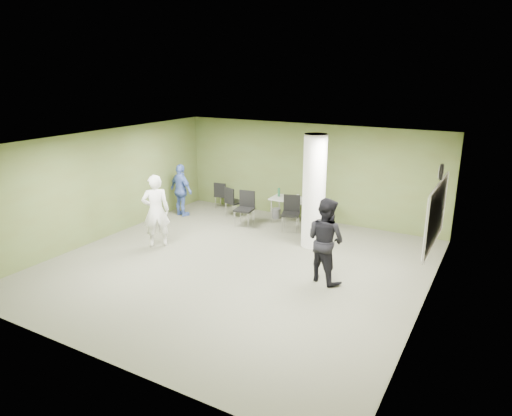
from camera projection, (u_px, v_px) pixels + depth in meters
The scene contains 17 objects.
floor at pixel (237, 266), 10.30m from camera, with size 8.00×8.00×0.00m, color #4C4C3C.
ceiling at pixel (235, 142), 9.49m from camera, with size 8.00×8.00×0.00m, color white.
wall_back at pixel (308, 172), 13.23m from camera, with size 8.00×0.02×2.80m, color #4F5628.
wall_left at pixel (104, 185), 11.77m from camera, with size 0.02×8.00×2.80m, color #4F5628.
wall_right_cream at pixel (429, 238), 8.02m from camera, with size 0.02×8.00×2.80m, color beige.
column at pixel (314, 192), 11.09m from camera, with size 0.56×0.56×2.80m, color silver.
whiteboard at pixel (436, 214), 9.03m from camera, with size 0.05×2.30×1.30m.
wall_clock at pixel (441, 172), 8.78m from camera, with size 0.06×0.32×0.32m.
folding_table at pixel (297, 201), 12.93m from camera, with size 1.55×0.71×0.98m.
wastebasket at pixel (276, 213), 13.60m from camera, with size 0.25×0.25×0.29m, color #4C4C4C.
chair_back_left at pixel (222, 193), 14.42m from camera, with size 0.48×0.48×0.86m.
chair_back_right at pixel (232, 200), 13.60m from camera, with size 0.58×0.58×0.91m.
chair_table_left at pixel (245, 205), 12.87m from camera, with size 0.55×0.55×0.98m.
chair_table_right at pixel (291, 210), 12.49m from camera, with size 0.60×0.60×0.96m.
woman_white at pixel (156, 211), 11.22m from camera, with size 0.67×0.44×1.82m, color white.
man_black at pixel (325, 240), 9.33m from camera, with size 0.87×0.68×1.79m, color black.
man_blue at pixel (181, 190), 13.64m from camera, with size 0.93×0.39×1.58m, color #4762B0.
Camera 1 is at (5.03, -8.05, 4.21)m, focal length 32.00 mm.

